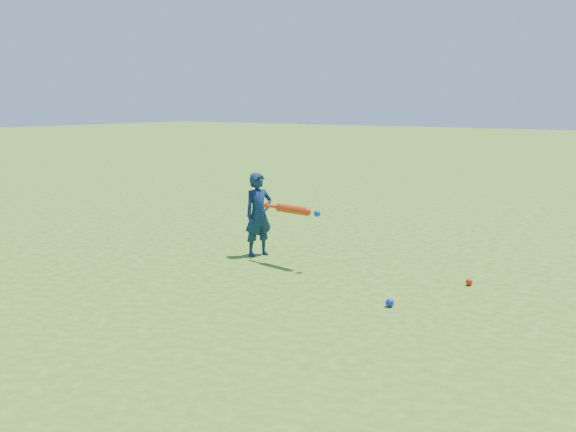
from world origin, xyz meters
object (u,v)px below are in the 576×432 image
Objects in this scene: child at (259,215)px; ground_ball_red at (469,282)px; ground_ball_blue at (390,303)px; bat_swing at (295,210)px.

child is 14.10× the size of ground_ball_red.
ground_ball_red is (2.56, 0.20, -0.47)m from child.
ground_ball_blue reaches higher than ground_ball_red.
ground_ball_blue is (2.21, -0.90, -0.47)m from child.
child is at bearing -175.52° from ground_ball_red.
ground_ball_red is 0.09× the size of bat_swing.
ground_ball_blue is at bearing -91.75° from child.
ground_ball_red is 1.15m from ground_ball_blue.
ground_ball_blue is at bearing -107.73° from ground_ball_red.
child reaches higher than ground_ball_blue.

